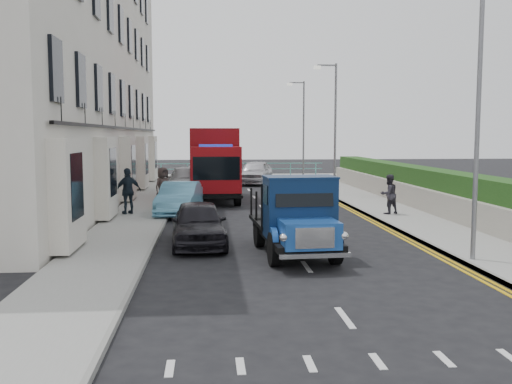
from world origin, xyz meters
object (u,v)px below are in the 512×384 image
object	(u,v)px
bedford_lorry	(298,221)
lamp_far	(302,125)
parked_car_front	(198,223)
lamp_mid	(333,121)
red_lorry	(214,162)
lamp_near	(474,106)

from	to	relation	value
bedford_lorry	lamp_far	bearing A→B (deg)	76.97
bedford_lorry	parked_car_front	world-z (taller)	bedford_lorry
lamp_mid	lamp_far	size ratio (longest dim) A/B	1.00
red_lorry	lamp_mid	bearing A→B (deg)	6.85
lamp_mid	parked_car_front	world-z (taller)	lamp_mid
lamp_far	bedford_lorry	bearing A→B (deg)	-99.60
lamp_near	red_lorry	xyz separation A→B (m)	(-6.31, 15.11, -2.08)
bedford_lorry	parked_car_front	xyz separation A→B (m)	(-2.67, 2.04, -0.34)
red_lorry	lamp_far	bearing A→B (deg)	58.78
lamp_mid	bedford_lorry	bearing A→B (deg)	-105.73
lamp_far	red_lorry	size ratio (longest dim) A/B	1.01
red_lorry	parked_car_front	xyz separation A→B (m)	(-0.60, -12.11, -1.25)
lamp_mid	parked_car_front	bearing A→B (deg)	-117.98
lamp_near	lamp_far	world-z (taller)	same
bedford_lorry	lamp_near	bearing A→B (deg)	-16.18
lamp_near	lamp_far	size ratio (longest dim) A/B	1.00
lamp_far	parked_car_front	distance (m)	24.24
lamp_near	lamp_mid	distance (m)	16.00
lamp_far	red_lorry	bearing A→B (deg)	-120.09
lamp_far	bedford_lorry	world-z (taller)	lamp_far
lamp_far	red_lorry	xyz separation A→B (m)	(-6.31, -10.89, -2.08)
red_lorry	parked_car_front	size ratio (longest dim) A/B	1.77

